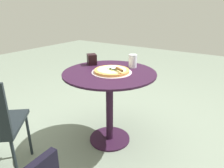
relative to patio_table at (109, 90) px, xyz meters
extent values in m
plane|color=slate|center=(0.00, 0.00, -0.56)|extent=(10.00, 10.00, 0.00)
cylinder|color=#2A1229|center=(0.00, 0.00, 0.18)|extent=(0.87, 0.87, 0.02)
cylinder|color=#2A1229|center=(0.00, 0.00, -0.19)|extent=(0.07, 0.07, 0.71)
cylinder|color=#2A1229|center=(0.00, 0.00, -0.55)|extent=(0.42, 0.42, 0.02)
cylinder|color=silver|center=(0.03, 0.00, 0.19)|extent=(0.37, 0.37, 0.00)
cylinder|color=#CE8A45|center=(0.03, 0.00, 0.20)|extent=(0.33, 0.33, 0.02)
cylinder|color=#EFE696|center=(0.03, 0.00, 0.21)|extent=(0.27, 0.27, 0.00)
sphere|color=white|center=(-0.02, 0.08, 0.22)|extent=(0.02, 0.02, 0.02)
sphere|color=#EDE5CF|center=(0.12, 0.00, 0.22)|extent=(0.02, 0.02, 0.02)
sphere|color=#366D27|center=(0.03, 0.03, 0.22)|extent=(0.02, 0.02, 0.02)
sphere|color=#367225|center=(0.01, -0.01, 0.22)|extent=(0.02, 0.02, 0.02)
sphere|color=#2C6328|center=(0.06, -0.02, 0.22)|extent=(0.02, 0.02, 0.02)
sphere|color=#306135|center=(0.00, 0.10, 0.22)|extent=(0.01, 0.01, 0.01)
sphere|color=white|center=(0.00, -0.01, 0.22)|extent=(0.02, 0.02, 0.02)
cube|color=silver|center=(0.03, 0.03, 0.23)|extent=(0.13, 0.12, 0.00)
cube|color=brown|center=(0.13, -0.03, 0.24)|extent=(0.10, 0.07, 0.02)
cylinder|color=silver|center=(0.11, 0.26, 0.25)|extent=(0.08, 0.08, 0.13)
cube|color=black|center=(-0.30, 0.11, 0.24)|extent=(0.13, 0.13, 0.11)
cylinder|color=black|center=(-0.48, -0.61, -0.34)|extent=(0.02, 0.02, 0.44)
cylinder|color=black|center=(-0.24, -0.89, -0.34)|extent=(0.02, 0.02, 0.44)
camera|label=1|loc=(1.03, -1.49, 0.75)|focal=32.56mm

